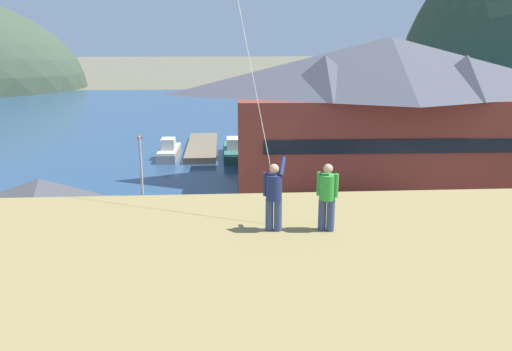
# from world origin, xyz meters

# --- Properties ---
(ground_plane) EXTENTS (600.00, 600.00, 0.00)m
(ground_plane) POSITION_xyz_m (0.00, 0.00, 0.00)
(ground_plane) COLOR #66604C
(parking_lot_pad) EXTENTS (40.00, 20.00, 0.10)m
(parking_lot_pad) POSITION_xyz_m (0.00, 5.00, 0.05)
(parking_lot_pad) COLOR gray
(parking_lot_pad) RESTS_ON ground
(bay_water) EXTENTS (360.00, 84.00, 0.03)m
(bay_water) POSITION_xyz_m (0.00, 60.00, 0.01)
(bay_water) COLOR navy
(bay_water) RESTS_ON ground
(harbor_lodge) EXTENTS (27.19, 12.32, 12.21)m
(harbor_lodge) POSITION_xyz_m (13.53, 22.08, 6.50)
(harbor_lodge) COLOR brown
(harbor_lodge) RESTS_ON ground
(storage_shed_near_lot) EXTENTS (8.34, 6.47, 5.48)m
(storage_shed_near_lot) POSITION_xyz_m (-9.51, 4.08, 2.85)
(storage_shed_near_lot) COLOR #474C56
(storage_shed_near_lot) RESTS_ON ground
(wharf_dock) EXTENTS (3.20, 13.47, 0.70)m
(wharf_dock) POSITION_xyz_m (-2.77, 35.21, 0.35)
(wharf_dock) COLOR #70604C
(wharf_dock) RESTS_ON ground
(moored_boat_wharfside) EXTENTS (2.08, 5.96, 2.16)m
(moored_boat_wharfside) POSITION_xyz_m (-6.04, 31.60, 0.72)
(moored_boat_wharfside) COLOR #A8A399
(moored_boat_wharfside) RESTS_ON ground
(moored_boat_outer_mooring) EXTENTS (2.39, 7.28, 2.16)m
(moored_boat_outer_mooring) POSITION_xyz_m (0.74, 31.52, 0.72)
(moored_boat_outer_mooring) COLOR #23564C
(moored_boat_outer_mooring) RESTS_ON ground
(parked_car_back_row_right) EXTENTS (4.22, 2.09, 1.82)m
(parked_car_back_row_right) POSITION_xyz_m (5.14, 0.95, 1.06)
(parked_car_back_row_right) COLOR silver
(parked_car_back_row_right) RESTS_ON parking_lot_pad
(parked_car_mid_row_near) EXTENTS (4.34, 2.33, 1.82)m
(parked_car_mid_row_near) POSITION_xyz_m (-4.17, -0.45, 1.06)
(parked_car_mid_row_near) COLOR #9EA3A8
(parked_car_mid_row_near) RESTS_ON parking_lot_pad
(parked_car_front_row_silver) EXTENTS (4.29, 2.23, 1.82)m
(parked_car_front_row_silver) POSITION_xyz_m (-3.01, 6.79, 1.06)
(parked_car_front_row_silver) COLOR #B28923
(parked_car_front_row_silver) RESTS_ON parking_lot_pad
(parked_car_lone_by_shed) EXTENTS (4.24, 2.14, 1.82)m
(parked_car_lone_by_shed) POSITION_xyz_m (4.52, 6.81, 1.06)
(parked_car_lone_by_shed) COLOR slate
(parked_car_lone_by_shed) RESTS_ON parking_lot_pad
(parked_car_back_row_left) EXTENTS (4.25, 2.15, 1.82)m
(parked_car_back_row_left) POSITION_xyz_m (9.28, 5.55, 1.06)
(parked_car_back_row_left) COLOR navy
(parked_car_back_row_left) RESTS_ON parking_lot_pad
(parking_light_pole) EXTENTS (0.24, 0.78, 6.21)m
(parking_light_pole) POSITION_xyz_m (-5.53, 10.56, 3.73)
(parking_light_pole) COLOR #ADADB2
(parking_light_pole) RESTS_ON parking_lot_pad
(person_kite_flyer) EXTENTS (0.61, 0.61, 1.86)m
(person_kite_flyer) POSITION_xyz_m (0.88, -8.76, 8.44)
(person_kite_flyer) COLOR #384770
(person_kite_flyer) RESTS_ON grassy_hill_foreground
(person_companion) EXTENTS (0.51, 0.40, 1.74)m
(person_companion) POSITION_xyz_m (2.21, -8.85, 8.43)
(person_companion) COLOR #384770
(person_companion) RESTS_ON grassy_hill_foreground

